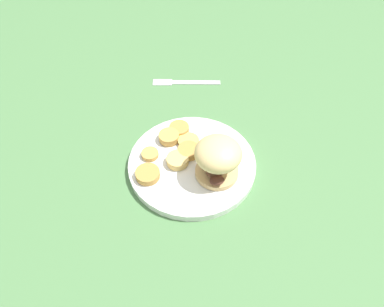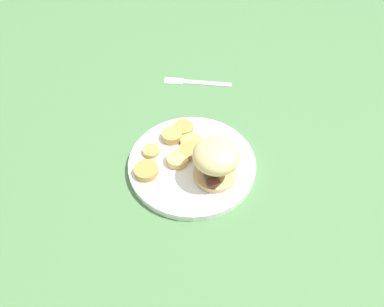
{
  "view_description": "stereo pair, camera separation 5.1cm",
  "coord_description": "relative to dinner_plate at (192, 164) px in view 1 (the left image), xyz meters",
  "views": [
    {
      "loc": [
        0.15,
        0.47,
        0.63
      ],
      "look_at": [
        0.0,
        0.0,
        0.04
      ],
      "focal_mm": 35.0,
      "sensor_mm": 36.0,
      "label": 1
    },
    {
      "loc": [
        0.1,
        0.48,
        0.63
      ],
      "look_at": [
        0.0,
        0.0,
        0.04
      ],
      "focal_mm": 35.0,
      "sensor_mm": 36.0,
      "label": 2
    }
  ],
  "objects": [
    {
      "name": "dinner_plate",
      "position": [
        0.0,
        0.0,
        0.0
      ],
      "size": [
        0.27,
        0.27,
        0.02
      ],
      "color": "white",
      "rests_on": "ground_plane"
    },
    {
      "name": "potato_round_6",
      "position": [
        -0.01,
        -0.05,
        0.01
      ],
      "size": [
        0.05,
        0.05,
        0.01
      ],
      "primitive_type": "cylinder",
      "color": "tan",
      "rests_on": "dinner_plate"
    },
    {
      "name": "potato_round_3",
      "position": [
        0.0,
        -0.02,
        0.02
      ],
      "size": [
        0.05,
        0.05,
        0.02
      ],
      "primitive_type": "cylinder",
      "color": "#BC8942",
      "rests_on": "dinner_plate"
    },
    {
      "name": "potato_round_4",
      "position": [
        0.03,
        -0.01,
        0.02
      ],
      "size": [
        0.05,
        0.05,
        0.02
      ],
      "primitive_type": "cylinder",
      "color": "#DBB766",
      "rests_on": "dinner_plate"
    },
    {
      "name": "potato_round_2",
      "position": [
        0.03,
        -0.07,
        0.02
      ],
      "size": [
        0.04,
        0.04,
        0.02
      ],
      "primitive_type": "cylinder",
      "color": "tan",
      "rests_on": "dinner_plate"
    },
    {
      "name": "potato_round_1",
      "position": [
        0.08,
        -0.04,
        0.01
      ],
      "size": [
        0.04,
        0.04,
        0.01
      ],
      "primitive_type": "cylinder",
      "color": "tan",
      "rests_on": "dinner_plate"
    },
    {
      "name": "fork",
      "position": [
        -0.07,
        -0.27,
        -0.01
      ],
      "size": [
        0.17,
        0.07,
        0.0
      ],
      "color": "silver",
      "rests_on": "ground_plane"
    },
    {
      "name": "ground_plane",
      "position": [
        0.0,
        0.0,
        -0.01
      ],
      "size": [
        4.0,
        4.0,
        0.0
      ],
      "primitive_type": "plane",
      "color": "#4C7A47"
    },
    {
      "name": "potato_round_0",
      "position": [
        0.0,
        -0.09,
        0.01
      ],
      "size": [
        0.04,
        0.04,
        0.01
      ],
      "primitive_type": "cylinder",
      "color": "#BC8942",
      "rests_on": "dinner_plate"
    },
    {
      "name": "sandwich",
      "position": [
        -0.04,
        0.05,
        0.06
      ],
      "size": [
        0.09,
        0.09,
        0.09
      ],
      "color": "tan",
      "rests_on": "dinner_plate"
    },
    {
      "name": "potato_round_5",
      "position": [
        0.1,
        0.01,
        0.02
      ],
      "size": [
        0.05,
        0.05,
        0.01
      ],
      "primitive_type": "cylinder",
      "color": "#BC8942",
      "rests_on": "dinner_plate"
    }
  ]
}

